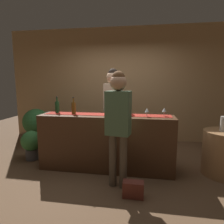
% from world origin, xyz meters
% --- Properties ---
extents(ground_plane, '(10.00, 10.00, 0.00)m').
position_xyz_m(ground_plane, '(0.00, 0.00, 0.00)').
color(ground_plane, brown).
extents(back_wall, '(6.00, 0.12, 2.90)m').
position_xyz_m(back_wall, '(0.00, 1.90, 1.45)').
color(back_wall, tan).
rests_on(back_wall, ground).
extents(bar_counter, '(2.30, 0.60, 0.97)m').
position_xyz_m(bar_counter, '(0.00, 0.00, 0.48)').
color(bar_counter, '#472B19').
rests_on(bar_counter, ground).
extents(counter_runner_cloth, '(2.19, 0.28, 0.01)m').
position_xyz_m(counter_runner_cloth, '(0.00, 0.00, 0.97)').
color(counter_runner_cloth, maroon).
rests_on(counter_runner_cloth, bar_counter).
extents(wine_bottle_clear, '(0.07, 0.07, 0.30)m').
position_xyz_m(wine_bottle_clear, '(0.05, 0.09, 1.08)').
color(wine_bottle_clear, '#B2C6C1').
rests_on(wine_bottle_clear, bar_counter).
extents(wine_bottle_green, '(0.07, 0.07, 0.30)m').
position_xyz_m(wine_bottle_green, '(-0.92, 0.04, 1.08)').
color(wine_bottle_green, '#194723').
rests_on(wine_bottle_green, bar_counter).
extents(wine_bottle_amber, '(0.07, 0.07, 0.30)m').
position_xyz_m(wine_bottle_amber, '(-0.58, -0.04, 1.08)').
color(wine_bottle_amber, brown).
rests_on(wine_bottle_amber, bar_counter).
extents(wine_glass_near_customer, '(0.07, 0.07, 0.14)m').
position_xyz_m(wine_glass_near_customer, '(0.69, -0.09, 1.07)').
color(wine_glass_near_customer, silver).
rests_on(wine_glass_near_customer, bar_counter).
extents(wine_glass_mid_counter, '(0.07, 0.07, 0.14)m').
position_xyz_m(wine_glass_mid_counter, '(0.97, -0.01, 1.07)').
color(wine_glass_mid_counter, silver).
rests_on(wine_glass_mid_counter, bar_counter).
extents(wine_glass_far_end, '(0.07, 0.07, 0.14)m').
position_xyz_m(wine_glass_far_end, '(0.30, 0.04, 1.07)').
color(wine_glass_far_end, silver).
rests_on(wine_glass_far_end, bar_counter).
extents(bartender, '(0.36, 0.25, 1.79)m').
position_xyz_m(bartender, '(0.02, 0.58, 1.12)').
color(bartender, '#26262B').
rests_on(bartender, ground).
extents(customer_sipping, '(0.37, 0.25, 1.68)m').
position_xyz_m(customer_sipping, '(0.28, -0.60, 1.04)').
color(customer_sipping, brown).
rests_on(customer_sipping, ground).
extents(round_side_table, '(0.68, 0.68, 0.74)m').
position_xyz_m(round_side_table, '(1.96, 0.05, 0.37)').
color(round_side_table, '#996B42').
rests_on(round_side_table, ground).
extents(potted_plant_tall, '(0.61, 0.61, 0.90)m').
position_xyz_m(potted_plant_tall, '(-1.89, 0.92, 0.52)').
color(potted_plant_tall, '#4C4C51').
rests_on(potted_plant_tall, ground).
extents(potted_plant_small, '(0.39, 0.39, 0.58)m').
position_xyz_m(potted_plant_small, '(-1.54, 0.13, 0.33)').
color(potted_plant_small, '#4C4C51').
rests_on(potted_plant_small, ground).
extents(handbag, '(0.28, 0.14, 0.22)m').
position_xyz_m(handbag, '(0.52, -0.85, 0.11)').
color(handbag, brown).
rests_on(handbag, ground).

